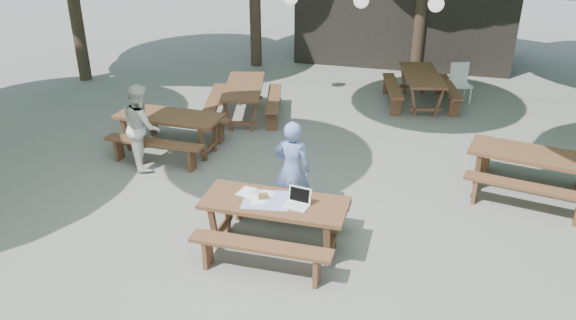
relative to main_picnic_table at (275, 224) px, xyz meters
The scene contains 13 objects.
ground 0.57m from the main_picnic_table, 29.94° to the left, with size 80.00×80.00×0.00m, color slate.
pavilion 10.79m from the main_picnic_table, 85.38° to the left, with size 6.00×3.00×2.80m, color black.
main_picnic_table is the anchor object (origin of this frame).
picnic_table_nw 3.88m from the main_picnic_table, 137.57° to the left, with size 2.02×1.64×0.75m.
picnic_table_ne 4.46m from the main_picnic_table, 35.57° to the left, with size 2.17×1.92×0.75m.
picnic_table_far_w 5.13m from the main_picnic_table, 114.02° to the left, with size 1.99×2.22×0.75m.
picnic_table_far_e 6.75m from the main_picnic_table, 76.09° to the left, with size 1.96×2.20×0.75m.
woman 1.04m from the main_picnic_table, 90.52° to the left, with size 0.57×0.37×1.55m, color #7088CC.
second_person 3.59m from the main_picnic_table, 148.06° to the left, with size 0.76×0.59×1.56m, color silver.
plastic_chair 7.50m from the main_picnic_table, 70.29° to the left, with size 0.56×0.56×0.90m.
laptop 0.54m from the main_picnic_table, ahead, with size 0.37×0.31×0.24m.
tabletop_clutter 0.40m from the main_picnic_table, behind, with size 0.83×0.64×0.08m.
paper_lanterns 6.53m from the main_picnic_table, 88.35° to the left, with size 9.00×0.34×0.38m.
Camera 1 is at (1.56, -6.59, 4.59)m, focal length 35.00 mm.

